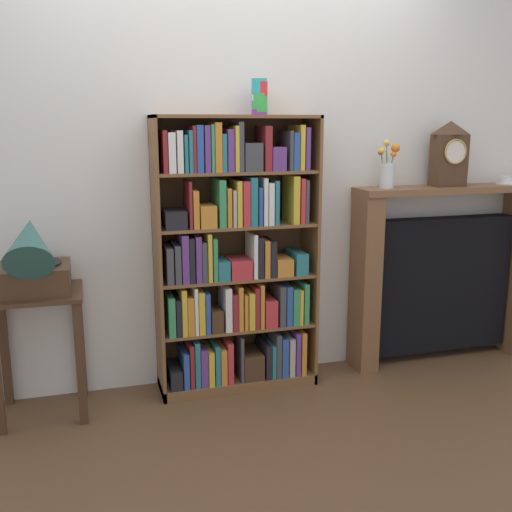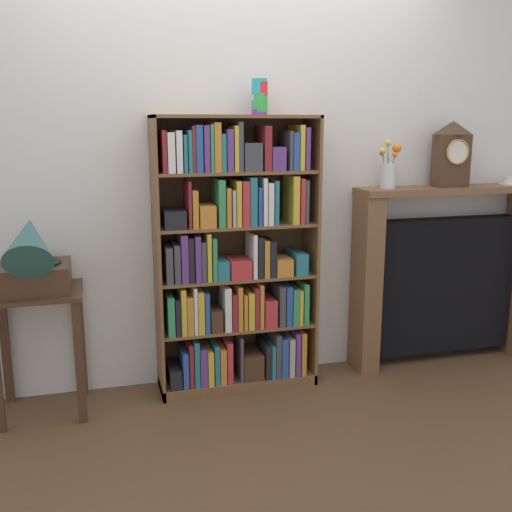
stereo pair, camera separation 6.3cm
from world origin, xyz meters
name	(u,v)px [view 1 (the left image)]	position (x,y,z in m)	size (l,w,h in m)	color
ground_plane	(241,392)	(0.00, 0.00, -0.01)	(8.22, 6.40, 0.02)	brown
wall_back	(253,163)	(0.15, 0.28, 1.30)	(5.22, 0.08, 2.60)	silver
bookshelf	(235,265)	(-0.01, 0.08, 0.73)	(0.92, 0.29, 1.57)	brown
cup_stack	(259,97)	(0.15, 0.12, 1.67)	(0.09, 0.09, 0.19)	purple
side_table_left	(39,328)	(-1.09, 0.03, 0.48)	(0.46, 0.41, 0.68)	#472D1C
gramophone	(32,260)	(-1.09, -0.03, 0.86)	(0.35, 0.46, 0.47)	#472D1C
fireplace_mantel	(442,276)	(1.39, 0.14, 0.56)	(1.24, 0.25, 1.14)	brown
mantel_clock	(449,154)	(1.37, 0.11, 1.34)	(0.20, 0.13, 0.40)	#472D1C
flower_vase	(388,169)	(0.95, 0.11, 1.26)	(0.13, 0.09, 0.29)	silver
teacup_with_saucer	(507,181)	(1.81, 0.11, 1.17)	(0.13, 0.13, 0.05)	white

